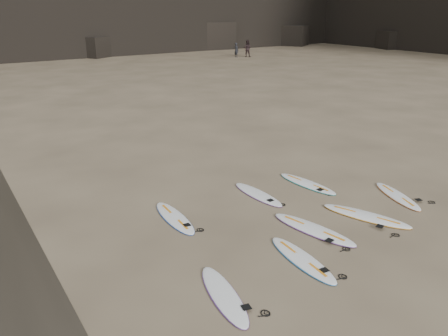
% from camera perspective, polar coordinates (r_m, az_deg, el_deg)
% --- Properties ---
extents(ground, '(240.00, 240.00, 0.00)m').
position_cam_1_polar(ground, '(12.56, 14.17, -7.42)').
color(ground, '#897559').
rests_on(ground, ground).
extents(surfboard_0, '(0.99, 2.31, 0.08)m').
position_cam_1_polar(surfboard_0, '(9.55, -0.02, -16.23)').
color(surfboard_0, white).
rests_on(surfboard_0, ground).
extents(surfboard_1, '(0.78, 2.40, 0.09)m').
position_cam_1_polar(surfboard_1, '(10.84, 10.18, -11.62)').
color(surfboard_1, white).
rests_on(surfboard_1, ground).
extents(surfboard_2, '(1.10, 2.67, 0.09)m').
position_cam_1_polar(surfboard_2, '(12.20, 11.59, -7.81)').
color(surfboard_2, white).
rests_on(surfboard_2, ground).
extents(surfboard_3, '(1.49, 2.63, 0.09)m').
position_cam_1_polar(surfboard_3, '(13.31, 18.05, -5.95)').
color(surfboard_3, white).
rests_on(surfboard_3, ground).
extents(surfboard_4, '(1.31, 2.32, 0.08)m').
position_cam_1_polar(surfboard_4, '(15.01, 21.71, -3.39)').
color(surfboard_4, white).
rests_on(surfboard_4, ground).
extents(surfboard_5, '(0.71, 2.36, 0.08)m').
position_cam_1_polar(surfboard_5, '(12.66, -6.47, -6.43)').
color(surfboard_5, white).
rests_on(surfboard_5, ground).
extents(surfboard_6, '(0.59, 2.28, 0.08)m').
position_cam_1_polar(surfboard_6, '(14.11, 4.46, -3.43)').
color(surfboard_6, white).
rests_on(surfboard_6, ground).
extents(surfboard_7, '(0.78, 2.44, 0.09)m').
position_cam_1_polar(surfboard_7, '(15.15, 10.81, -2.00)').
color(surfboard_7, white).
rests_on(surfboard_7, ground).
extents(person_a, '(0.48, 0.65, 1.64)m').
position_cam_1_polar(person_a, '(52.58, 1.61, 15.15)').
color(person_a, black).
rests_on(person_a, ground).
extents(person_b, '(1.17, 1.18, 1.92)m').
position_cam_1_polar(person_b, '(53.04, 3.05, 15.32)').
color(person_b, black).
rests_on(person_b, ground).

